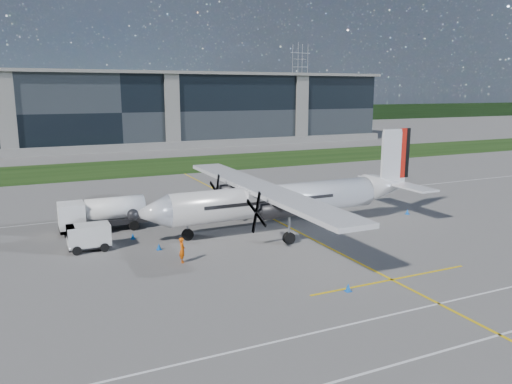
{
  "coord_description": "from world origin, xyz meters",
  "views": [
    {
      "loc": [
        -17.29,
        -29.43,
        11.75
      ],
      "look_at": [
        0.51,
        9.12,
        3.09
      ],
      "focal_mm": 35.0,
      "sensor_mm": 36.0,
      "label": 1
    }
  ],
  "objects_px": {
    "baggage_tug": "(89,237)",
    "safety_cone_nose_port": "(159,247)",
    "pylon_east": "(300,82)",
    "fuel_tanker_truck": "(96,215)",
    "safety_cone_portwing": "(348,287)",
    "turboprop_aircraft": "(286,181)",
    "ground_crew_person": "(182,248)",
    "safety_cone_nose_stbd": "(133,236)",
    "safety_cone_tail": "(407,212)"
  },
  "relations": [
    {
      "from": "baggage_tug",
      "to": "safety_cone_nose_port",
      "type": "relative_size",
      "value": 6.53
    },
    {
      "from": "pylon_east",
      "to": "baggage_tug",
      "type": "height_order",
      "value": "pylon_east"
    },
    {
      "from": "fuel_tanker_truck",
      "to": "safety_cone_portwing",
      "type": "height_order",
      "value": "fuel_tanker_truck"
    },
    {
      "from": "fuel_tanker_truck",
      "to": "safety_cone_nose_port",
      "type": "relative_size",
      "value": 14.97
    },
    {
      "from": "turboprop_aircraft",
      "to": "ground_crew_person",
      "type": "relative_size",
      "value": 13.44
    },
    {
      "from": "safety_cone_nose_port",
      "to": "safety_cone_nose_stbd",
      "type": "relative_size",
      "value": 1.0
    },
    {
      "from": "pylon_east",
      "to": "safety_cone_nose_stbd",
      "type": "relative_size",
      "value": 60.0
    },
    {
      "from": "baggage_tug",
      "to": "safety_cone_nose_port",
      "type": "xyz_separation_m",
      "value": [
        4.74,
        -2.14,
        -0.73
      ]
    },
    {
      "from": "safety_cone_portwing",
      "to": "fuel_tanker_truck",
      "type": "bearing_deg",
      "value": 120.85
    },
    {
      "from": "pylon_east",
      "to": "ground_crew_person",
      "type": "distance_m",
      "value": 174.79
    },
    {
      "from": "ground_crew_person",
      "to": "safety_cone_tail",
      "type": "relative_size",
      "value": 4.1
    },
    {
      "from": "ground_crew_person",
      "to": "safety_cone_nose_stbd",
      "type": "height_order",
      "value": "ground_crew_person"
    },
    {
      "from": "fuel_tanker_truck",
      "to": "ground_crew_person",
      "type": "distance_m",
      "value": 11.55
    },
    {
      "from": "safety_cone_portwing",
      "to": "safety_cone_nose_stbd",
      "type": "xyz_separation_m",
      "value": [
        -9.53,
        16.16,
        0.0
      ]
    },
    {
      "from": "turboprop_aircraft",
      "to": "baggage_tug",
      "type": "height_order",
      "value": "turboprop_aircraft"
    },
    {
      "from": "safety_cone_portwing",
      "to": "baggage_tug",
      "type": "bearing_deg",
      "value": 131.59
    },
    {
      "from": "fuel_tanker_truck",
      "to": "ground_crew_person",
      "type": "height_order",
      "value": "fuel_tanker_truck"
    },
    {
      "from": "ground_crew_person",
      "to": "safety_cone_portwing",
      "type": "bearing_deg",
      "value": -127.64
    },
    {
      "from": "safety_cone_nose_port",
      "to": "safety_cone_portwing",
      "type": "xyz_separation_m",
      "value": [
        8.3,
        -12.55,
        0.0
      ]
    },
    {
      "from": "safety_cone_portwing",
      "to": "safety_cone_nose_stbd",
      "type": "height_order",
      "value": "same"
    },
    {
      "from": "baggage_tug",
      "to": "safety_cone_nose_stbd",
      "type": "bearing_deg",
      "value": 22.78
    },
    {
      "from": "turboprop_aircraft",
      "to": "safety_cone_nose_stbd",
      "type": "height_order",
      "value": "turboprop_aircraft"
    },
    {
      "from": "baggage_tug",
      "to": "safety_cone_portwing",
      "type": "relative_size",
      "value": 6.53
    },
    {
      "from": "baggage_tug",
      "to": "safety_cone_nose_stbd",
      "type": "relative_size",
      "value": 6.53
    },
    {
      "from": "pylon_east",
      "to": "ground_crew_person",
      "type": "bearing_deg",
      "value": -122.3
    },
    {
      "from": "pylon_east",
      "to": "safety_cone_tail",
      "type": "distance_m",
      "value": 159.67
    },
    {
      "from": "pylon_east",
      "to": "safety_cone_nose_stbd",
      "type": "distance_m",
      "value": 170.07
    },
    {
      "from": "baggage_tug",
      "to": "ground_crew_person",
      "type": "distance_m",
      "value": 7.87
    },
    {
      "from": "turboprop_aircraft",
      "to": "safety_cone_portwing",
      "type": "bearing_deg",
      "value": -103.05
    },
    {
      "from": "turboprop_aircraft",
      "to": "safety_cone_nose_port",
      "type": "bearing_deg",
      "value": -173.0
    },
    {
      "from": "ground_crew_person",
      "to": "safety_cone_nose_stbd",
      "type": "bearing_deg",
      "value": 28.9
    },
    {
      "from": "ground_crew_person",
      "to": "safety_cone_portwing",
      "type": "relative_size",
      "value": 4.1
    },
    {
      "from": "baggage_tug",
      "to": "safety_cone_tail",
      "type": "height_order",
      "value": "baggage_tug"
    },
    {
      "from": "ground_crew_person",
      "to": "safety_cone_portwing",
      "type": "distance_m",
      "value": 11.81
    },
    {
      "from": "baggage_tug",
      "to": "ground_crew_person",
      "type": "xyz_separation_m",
      "value": [
        5.54,
        -5.6,
        0.05
      ]
    },
    {
      "from": "pylon_east",
      "to": "ground_crew_person",
      "type": "height_order",
      "value": "pylon_east"
    },
    {
      "from": "safety_cone_tail",
      "to": "safety_cone_portwing",
      "type": "distance_m",
      "value": 20.99
    },
    {
      "from": "fuel_tanker_truck",
      "to": "pylon_east",
      "type": "bearing_deg",
      "value": 54.5
    },
    {
      "from": "turboprop_aircraft",
      "to": "safety_cone_portwing",
      "type": "distance_m",
      "value": 14.85
    },
    {
      "from": "safety_cone_nose_port",
      "to": "turboprop_aircraft",
      "type": "bearing_deg",
      "value": 7.0
    },
    {
      "from": "fuel_tanker_truck",
      "to": "safety_cone_tail",
      "type": "height_order",
      "value": "fuel_tanker_truck"
    },
    {
      "from": "turboprop_aircraft",
      "to": "baggage_tug",
      "type": "xyz_separation_m",
      "value": [
        -16.27,
        0.72,
        -3.15
      ]
    },
    {
      "from": "turboprop_aircraft",
      "to": "fuel_tanker_truck",
      "type": "distance_m",
      "value": 16.38
    },
    {
      "from": "pylon_east",
      "to": "turboprop_aircraft",
      "type": "bearing_deg",
      "value": -120.04
    },
    {
      "from": "fuel_tanker_truck",
      "to": "baggage_tug",
      "type": "bearing_deg",
      "value": -103.32
    },
    {
      "from": "turboprop_aircraft",
      "to": "safety_cone_portwing",
      "type": "relative_size",
      "value": 55.07
    },
    {
      "from": "safety_cone_nose_port",
      "to": "safety_cone_tail",
      "type": "relative_size",
      "value": 1.0
    },
    {
      "from": "ground_crew_person",
      "to": "safety_cone_nose_stbd",
      "type": "relative_size",
      "value": 4.1
    },
    {
      "from": "safety_cone_nose_port",
      "to": "safety_cone_tail",
      "type": "bearing_deg",
      "value": 1.78
    },
    {
      "from": "baggage_tug",
      "to": "safety_cone_nose_stbd",
      "type": "distance_m",
      "value": 3.87
    }
  ]
}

